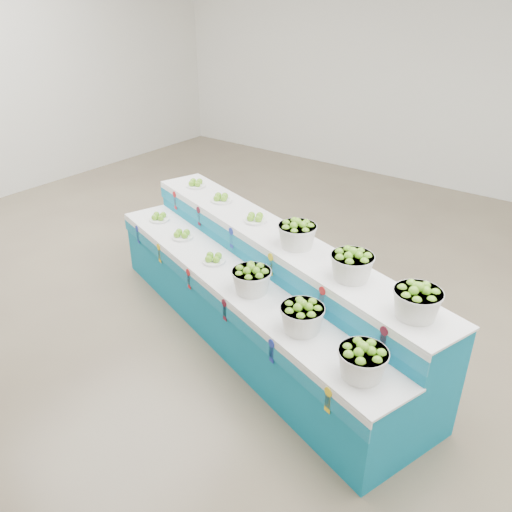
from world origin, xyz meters
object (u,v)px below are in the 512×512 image
object	(u,v)px
display_stand	(256,289)
basket_upper_right	(417,301)
basket_lower_left	(252,279)
plate_upper_mid	(221,197)

from	to	relation	value
display_stand	basket_upper_right	distance (m)	1.76
basket_lower_left	basket_upper_right	distance (m)	1.45
basket_lower_left	basket_upper_right	xyz separation A→B (m)	(1.42, 0.05, 0.30)
display_stand	basket_lower_left	xyz separation A→B (m)	(0.19, -0.32, 0.33)
plate_upper_mid	basket_upper_right	world-z (taller)	basket_upper_right
display_stand	basket_upper_right	size ratio (longest dim) A/B	11.49
basket_upper_right	display_stand	bearing A→B (deg)	170.40
display_stand	basket_lower_left	size ratio (longest dim) A/B	11.49
basket_lower_left	basket_upper_right	size ratio (longest dim) A/B	1.00
basket_lower_left	plate_upper_mid	size ratio (longest dim) A/B	1.51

